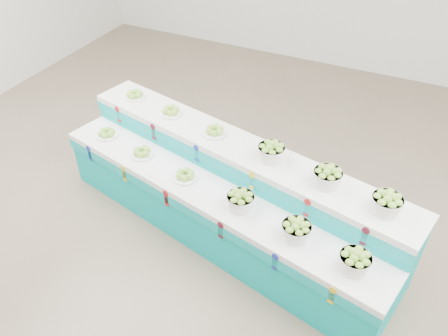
# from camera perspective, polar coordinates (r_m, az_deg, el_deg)

# --- Properties ---
(ground) EXTENTS (10.00, 10.00, 0.00)m
(ground) POSITION_cam_1_polar(r_m,az_deg,el_deg) (4.97, 1.14, -10.85)
(ground) COLOR brown
(ground) RESTS_ON ground
(display_stand) EXTENTS (4.13, 1.90, 1.02)m
(display_stand) POSITION_cam_1_polar(r_m,az_deg,el_deg) (4.88, -0.00, -3.30)
(display_stand) COLOR #06AEAF
(display_stand) RESTS_ON ground
(plate_lower_left) EXTENTS (0.32, 0.32, 0.10)m
(plate_lower_left) POSITION_cam_1_polar(r_m,az_deg,el_deg) (5.53, -14.65, 4.33)
(plate_lower_left) COLOR white
(plate_lower_left) RESTS_ON display_stand
(plate_lower_mid) EXTENTS (0.32, 0.32, 0.10)m
(plate_lower_mid) POSITION_cam_1_polar(r_m,az_deg,el_deg) (5.12, -10.35, 2.03)
(plate_lower_mid) COLOR white
(plate_lower_mid) RESTS_ON display_stand
(plate_lower_right) EXTENTS (0.32, 0.32, 0.10)m
(plate_lower_right) POSITION_cam_1_polar(r_m,az_deg,el_deg) (4.74, -4.97, -0.87)
(plate_lower_right) COLOR white
(plate_lower_right) RESTS_ON display_stand
(basket_lower_left) EXTENTS (0.33, 0.33, 0.21)m
(basket_lower_left) POSITION_cam_1_polar(r_m,az_deg,el_deg) (4.35, 2.11, -4.14)
(basket_lower_left) COLOR silver
(basket_lower_left) RESTS_ON display_stand
(basket_lower_mid) EXTENTS (0.33, 0.33, 0.21)m
(basket_lower_mid) POSITION_cam_1_polar(r_m,az_deg,el_deg) (4.12, 9.13, -7.76)
(basket_lower_mid) COLOR silver
(basket_lower_mid) RESTS_ON display_stand
(basket_lower_right) EXTENTS (0.33, 0.33, 0.21)m
(basket_lower_right) POSITION_cam_1_polar(r_m,az_deg,el_deg) (3.99, 16.24, -11.26)
(basket_lower_right) COLOR silver
(basket_lower_right) RESTS_ON display_stand
(plate_upper_left) EXTENTS (0.32, 0.32, 0.10)m
(plate_upper_left) POSITION_cam_1_polar(r_m,az_deg,el_deg) (5.62, -11.27, 9.15)
(plate_upper_left) COLOR white
(plate_upper_left) RESTS_ON display_stand
(plate_upper_mid) EXTENTS (0.32, 0.32, 0.10)m
(plate_upper_mid) POSITION_cam_1_polar(r_m,az_deg,el_deg) (5.23, -6.77, 7.23)
(plate_upper_mid) COLOR white
(plate_upper_mid) RESTS_ON display_stand
(plate_upper_right) EXTENTS (0.32, 0.32, 0.10)m
(plate_upper_right) POSITION_cam_1_polar(r_m,az_deg,el_deg) (4.85, -1.21, 4.78)
(plate_upper_right) COLOR white
(plate_upper_right) RESTS_ON display_stand
(basket_upper_left) EXTENTS (0.33, 0.33, 0.21)m
(basket_upper_left) POSITION_cam_1_polar(r_m,az_deg,el_deg) (4.48, 6.01, 2.08)
(basket_upper_left) COLOR silver
(basket_upper_left) RESTS_ON display_stand
(basket_upper_mid) EXTENTS (0.33, 0.33, 0.21)m
(basket_upper_mid) POSITION_cam_1_polar(r_m,az_deg,el_deg) (4.26, 12.99, -1.08)
(basket_upper_mid) COLOR silver
(basket_upper_mid) RESTS_ON display_stand
(basket_upper_right) EXTENTS (0.33, 0.33, 0.21)m
(basket_upper_right) POSITION_cam_1_polar(r_m,az_deg,el_deg) (4.13, 19.91, -4.19)
(basket_upper_right) COLOR silver
(basket_upper_right) RESTS_ON display_stand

